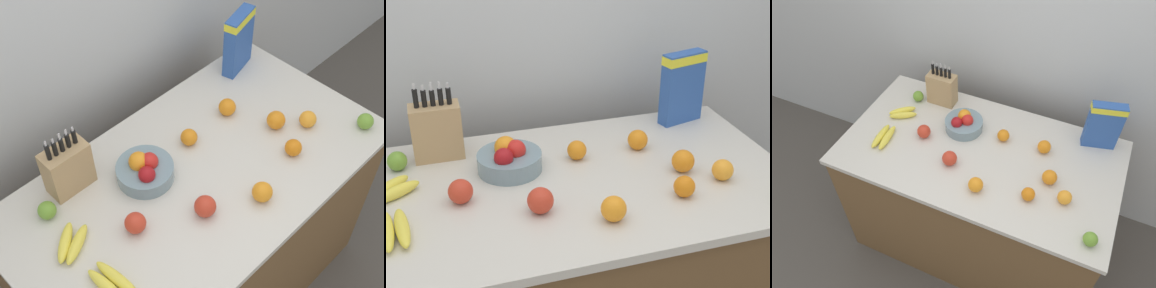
% 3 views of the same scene
% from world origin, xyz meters
% --- Properties ---
extents(wall_back, '(9.00, 0.06, 2.60)m').
position_xyz_m(wall_back, '(0.00, 0.65, 1.30)').
color(wall_back, silver).
rests_on(wall_back, ground_plane).
extents(counter, '(1.57, 0.87, 0.93)m').
position_xyz_m(counter, '(0.00, 0.00, 0.47)').
color(counter, brown).
rests_on(counter, ground_plane).
extents(knife_block, '(0.18, 0.10, 0.29)m').
position_xyz_m(knife_block, '(-0.39, 0.30, 1.04)').
color(knife_block, tan).
rests_on(knife_block, counter).
extents(cereal_box, '(0.20, 0.10, 0.30)m').
position_xyz_m(cereal_box, '(0.60, 0.33, 1.09)').
color(cereal_box, '#2D56A8').
rests_on(cereal_box, counter).
extents(fruit_bowl, '(0.23, 0.23, 0.12)m').
position_xyz_m(fruit_bowl, '(-0.16, 0.13, 0.98)').
color(fruit_bowl, gray).
rests_on(fruit_bowl, counter).
extents(banana_bunch_left, '(0.18, 0.17, 0.04)m').
position_xyz_m(banana_bunch_left, '(-0.55, 0.08, 0.95)').
color(banana_bunch_left, yellow).
rests_on(banana_bunch_left, counter).
extents(banana_bunch_right, '(0.10, 0.21, 0.04)m').
position_xyz_m(banana_bunch_right, '(-0.54, -0.14, 0.95)').
color(banana_bunch_right, yellow).
rests_on(banana_bunch_right, counter).
extents(apple_near_bananas, '(0.08, 0.08, 0.08)m').
position_xyz_m(apple_near_bananas, '(-0.34, -0.02, 0.97)').
color(apple_near_bananas, red).
rests_on(apple_near_bananas, counter).
extents(apple_rear, '(0.08, 0.08, 0.08)m').
position_xyz_m(apple_rear, '(-0.12, -0.15, 0.97)').
color(apple_rear, red).
rests_on(apple_rear, counter).
extents(apple_leftmost, '(0.07, 0.07, 0.07)m').
position_xyz_m(apple_leftmost, '(-0.53, 0.25, 0.97)').
color(apple_leftmost, '#6B9E33').
rests_on(apple_leftmost, counter).
extents(orange_front_center, '(0.07, 0.07, 0.07)m').
position_xyz_m(orange_front_center, '(0.35, -0.20, 0.97)').
color(orange_front_center, orange).
rests_on(orange_front_center, counter).
extents(orange_mid_left, '(0.07, 0.07, 0.07)m').
position_xyz_m(orange_mid_left, '(0.52, -0.14, 0.97)').
color(orange_mid_left, orange).
rests_on(orange_mid_left, counter).
extents(orange_mid_right, '(0.08, 0.08, 0.08)m').
position_xyz_m(orange_mid_right, '(0.33, 0.15, 0.97)').
color(orange_mid_right, orange).
rests_on(orange_mid_right, counter).
extents(orange_near_bowl, '(0.08, 0.08, 0.08)m').
position_xyz_m(orange_near_bowl, '(0.42, -0.05, 0.97)').
color(orange_near_bowl, orange).
rests_on(orange_near_bowl, counter).
extents(orange_front_left, '(0.07, 0.07, 0.07)m').
position_xyz_m(orange_front_left, '(0.09, 0.14, 0.97)').
color(orange_front_left, orange).
rests_on(orange_front_left, counter).
extents(orange_by_cereal, '(0.08, 0.08, 0.08)m').
position_xyz_m(orange_by_cereal, '(0.08, -0.26, 0.97)').
color(orange_by_cereal, orange).
rests_on(orange_by_cereal, counter).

